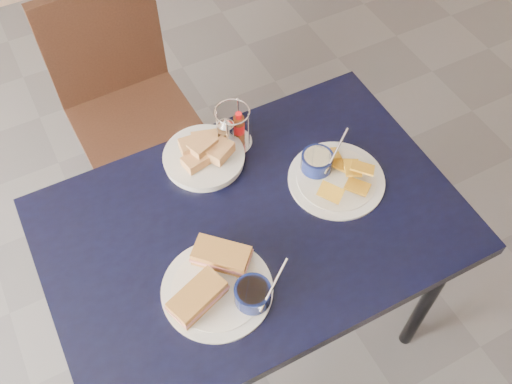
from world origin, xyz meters
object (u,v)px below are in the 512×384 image
chair_far (123,92)px  bread_basket (204,155)px  sandwich_plate (221,284)px  plantain_plate (330,172)px  dining_table (253,236)px  condiment_caddy (231,130)px

chair_far → bread_basket: chair_far is taller
sandwich_plate → plantain_plate: bearing=21.9°
dining_table → condiment_caddy: 0.31m
sandwich_plate → bread_basket: sandwich_plate is taller
condiment_caddy → dining_table: bearing=-104.9°
plantain_plate → chair_far: bearing=113.5°
dining_table → plantain_plate: bearing=7.7°
sandwich_plate → bread_basket: 0.41m
plantain_plate → sandwich_plate: bearing=-158.1°
dining_table → sandwich_plate: bearing=-140.0°
sandwich_plate → condiment_caddy: (0.23, 0.41, 0.03)m
chair_far → bread_basket: bearing=-83.2°
plantain_plate → condiment_caddy: condiment_caddy is taller
condiment_caddy → bread_basket: bearing=-167.8°
condiment_caddy → chair_far: bearing=106.2°
sandwich_plate → plantain_plate: 0.45m
sandwich_plate → dining_table: bearing=40.0°
sandwich_plate → plantain_plate: size_ratio=1.12×
dining_table → condiment_caddy: size_ratio=8.15×
plantain_plate → bread_basket: (-0.29, 0.22, 0.01)m
dining_table → sandwich_plate: sandwich_plate is taller
chair_far → plantain_plate: 0.94m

